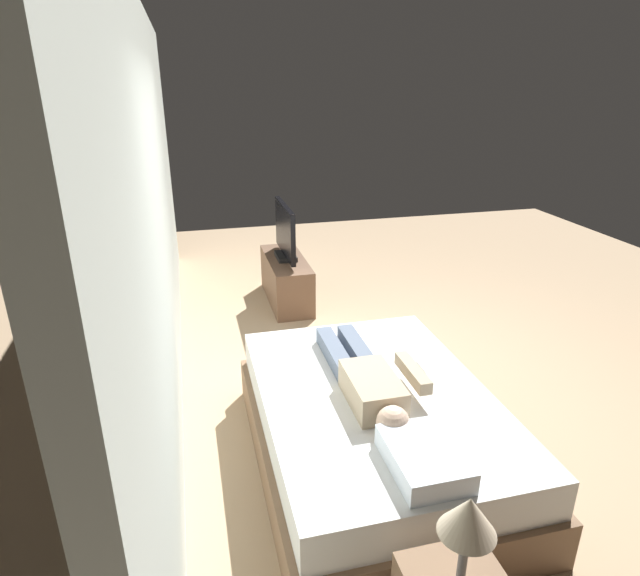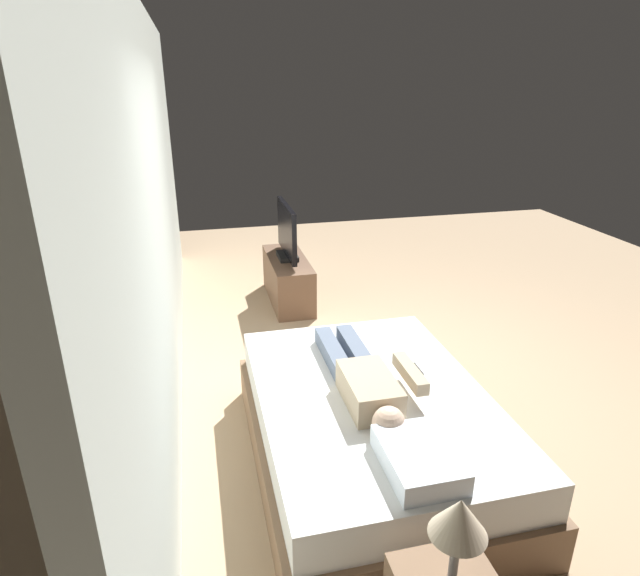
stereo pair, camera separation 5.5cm
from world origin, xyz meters
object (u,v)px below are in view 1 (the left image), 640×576
at_px(tv, 285,233).
at_px(lamp, 468,518).
at_px(tv_stand, 286,280).
at_px(bed, 374,429).
at_px(person, 368,379).
at_px(pillow, 424,458).
at_px(remote, 418,369).

bearing_deg(tv, lamp, 178.72).
relative_size(tv_stand, lamp, 2.62).
bearing_deg(bed, lamp, 174.63).
bearing_deg(bed, tv, 0.67).
bearing_deg(lamp, tv_stand, -1.28).
xyz_separation_m(person, lamp, (-1.35, 0.08, 0.23)).
height_order(tv_stand, lamp, lamp).
distance_m(person, lamp, 1.37).
relative_size(pillow, tv_stand, 0.44).
bearing_deg(pillow, tv_stand, 0.54).
relative_size(bed, person, 1.62).
height_order(bed, pillow, pillow).
bearing_deg(bed, remote, -63.58).
distance_m(person, tv_stand, 2.77).
relative_size(remote, tv, 0.17).
height_order(pillow, remote, pillow).
bearing_deg(bed, person, 55.81).
relative_size(bed, tv_stand, 1.86).
height_order(person, remote, person).
height_order(pillow, lamp, lamp).
bearing_deg(person, bed, -124.19).
distance_m(tv_stand, lamp, 4.14).
bearing_deg(remote, tv_stand, 8.65).
xyz_separation_m(person, remote, (0.15, -0.40, -0.07)).
distance_m(bed, tv, 2.83).
distance_m(pillow, tv_stand, 3.50).
xyz_separation_m(bed, lamp, (-1.32, 0.12, 0.59)).
bearing_deg(tv_stand, lamp, 178.72).
bearing_deg(pillow, tv, 0.54).
bearing_deg(remote, bed, 116.42).
height_order(bed, person, person).
bearing_deg(remote, pillow, 157.66).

